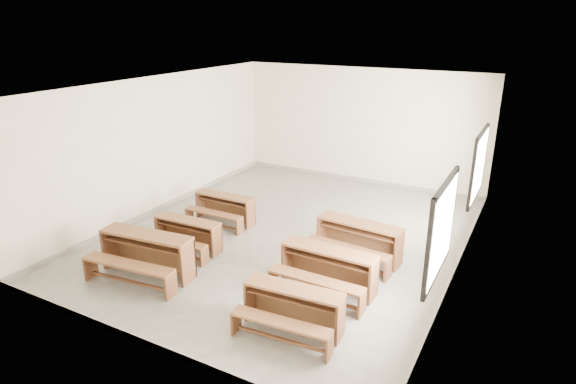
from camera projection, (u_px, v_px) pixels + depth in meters
The scene contains 7 objects.
room at pixel (292, 139), 9.64m from camera, with size 8.50×8.50×3.20m.
desk_set_0 at pixel (146, 252), 8.68m from camera, with size 1.85×1.10×0.79m.
desk_set_1 at pixel (187, 232), 9.67m from camera, with size 1.45×0.79×0.64m.
desk_set_2 at pixel (224, 207), 10.99m from camera, with size 1.43×0.75×0.64m.
desk_set_3 at pixel (292, 306), 7.15m from camera, with size 1.56×0.89×0.68m.
desk_set_4 at pixel (328, 267), 8.20m from camera, with size 1.67×0.89×0.75m.
desk_set_5 at pixel (358, 238), 9.27m from camera, with size 1.73×0.99×0.75m.
Camera 1 is at (4.50, -8.33, 4.43)m, focal length 30.00 mm.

